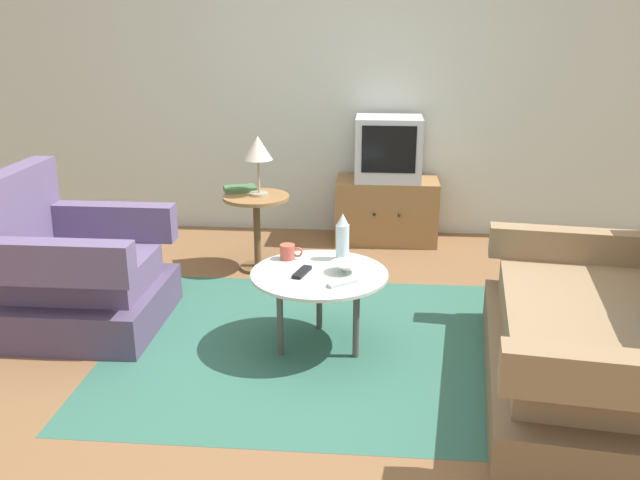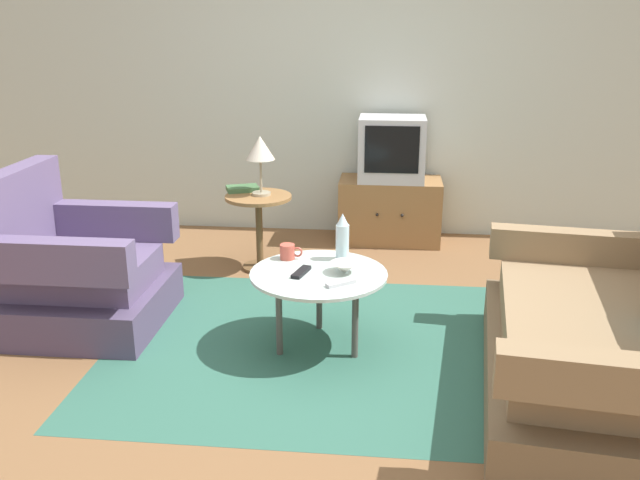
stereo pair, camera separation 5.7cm
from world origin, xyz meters
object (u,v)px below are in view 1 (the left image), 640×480
at_px(coffee_table, 319,279).
at_px(tv_remote_silver, 342,283).
at_px(couch, 610,343).
at_px(tv_remote_dark, 302,272).
at_px(television, 388,149).
at_px(mug, 288,252).
at_px(armchair, 74,275).
at_px(vase, 343,237).
at_px(side_table, 257,217).
at_px(tv_stand, 386,210).
at_px(bowl, 345,268).
at_px(table_lamp, 258,150).
at_px(book, 240,189).

distance_m(coffee_table, tv_remote_silver, 0.22).
height_order(couch, tv_remote_dark, couch).
height_order(television, mug, television).
height_order(couch, tv_remote_silver, couch).
height_order(armchair, tv_remote_dark, armchair).
xyz_separation_m(armchair, vase, (1.59, 0.05, 0.26)).
height_order(side_table, tv_remote_silver, side_table).
bearing_deg(mug, television, 71.40).
bearing_deg(coffee_table, tv_stand, 78.79).
bearing_deg(bowl, mug, 150.69).
bearing_deg(armchair, tv_remote_dark, 81.78).
distance_m(television, bowl, 1.96).
xyz_separation_m(tv_stand, tv_remote_dark, (-0.48, -1.97, 0.19)).
height_order(armchair, bowl, armchair).
relative_size(couch, table_lamp, 4.26).
height_order(armchair, table_lamp, table_lamp).
distance_m(coffee_table, mug, 0.29).
bearing_deg(mug, armchair, -178.76).
distance_m(coffee_table, tv_remote_dark, 0.11).
height_order(couch, vase, couch).
bearing_deg(book, bowl, -78.40).
distance_m(vase, book, 1.36).
distance_m(tv_stand, table_lamp, 1.33).
bearing_deg(armchair, couch, 79.07).
height_order(couch, bowl, couch).
height_order(coffee_table, tv_remote_silver, tv_remote_silver).
relative_size(table_lamp, tv_remote_silver, 2.70).
xyz_separation_m(television, table_lamp, (-0.92, -0.72, 0.11)).
distance_m(armchair, bowl, 1.64).
xyz_separation_m(couch, table_lamp, (-1.98, 1.60, 0.60)).
bearing_deg(armchair, coffee_table, 83.42).
bearing_deg(couch, table_lamp, 58.19).
bearing_deg(mug, couch, -19.84).
bearing_deg(coffee_table, television, 78.71).
bearing_deg(mug, coffee_table, -45.12).
bearing_deg(television, side_table, -142.08).
xyz_separation_m(armchair, tv_remote_silver, (1.61, -0.34, 0.14)).
xyz_separation_m(armchair, mug, (1.28, 0.03, 0.17)).
distance_m(couch, coffee_table, 1.50).
distance_m(coffee_table, book, 1.49).
bearing_deg(tv_remote_silver, bowl, -128.82).
relative_size(tv_stand, vase, 2.99).
distance_m(armchair, vase, 1.62).
bearing_deg(tv_stand, tv_remote_dark, -103.58).
bearing_deg(mug, table_lamp, 108.70).
relative_size(side_table, mug, 4.25).
xyz_separation_m(table_lamp, book, (-0.16, 0.11, -0.31)).
relative_size(tv_remote_silver, book, 0.59).
xyz_separation_m(television, tv_remote_dark, (-0.48, -1.96, -0.32)).
bearing_deg(tv_remote_dark, book, 39.53).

